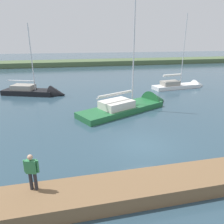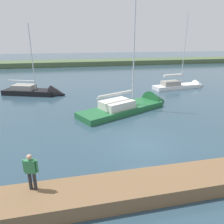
{
  "view_description": "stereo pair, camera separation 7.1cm",
  "coord_description": "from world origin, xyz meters",
  "px_view_note": "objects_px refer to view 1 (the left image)",
  "views": [
    {
      "loc": [
        4.79,
        11.86,
        6.63
      ],
      "look_at": [
        1.34,
        -3.5,
        1.25
      ],
      "focal_mm": 34.47,
      "sensor_mm": 36.0,
      "label": 1
    },
    {
      "loc": [
        4.72,
        11.87,
        6.63
      ],
      "look_at": [
        1.34,
        -3.5,
        1.25
      ],
      "focal_mm": 34.47,
      "sensor_mm": 36.0,
      "label": 2
    }
  ],
  "objects_px": {
    "sailboat_behind_pier": "(137,106)",
    "sailboat_near_dock": "(39,93)",
    "person_on_dock": "(32,170)",
    "sailboat_far_left": "(183,86)"
  },
  "relations": [
    {
      "from": "sailboat_near_dock",
      "to": "person_on_dock",
      "type": "relative_size",
      "value": 5.72
    },
    {
      "from": "sailboat_near_dock",
      "to": "sailboat_far_left",
      "type": "distance_m",
      "value": 19.66
    },
    {
      "from": "sailboat_behind_pier",
      "to": "sailboat_far_left",
      "type": "relative_size",
      "value": 1.13
    },
    {
      "from": "sailboat_far_left",
      "to": "sailboat_behind_pier",
      "type": "bearing_deg",
      "value": -149.08
    },
    {
      "from": "sailboat_near_dock",
      "to": "person_on_dock",
      "type": "distance_m",
      "value": 19.61
    },
    {
      "from": "sailboat_behind_pier",
      "to": "sailboat_near_dock",
      "type": "relative_size",
      "value": 1.29
    },
    {
      "from": "sailboat_behind_pier",
      "to": "sailboat_near_dock",
      "type": "bearing_deg",
      "value": 116.84
    },
    {
      "from": "person_on_dock",
      "to": "sailboat_far_left",
      "type": "bearing_deg",
      "value": 152.91
    },
    {
      "from": "sailboat_behind_pier",
      "to": "sailboat_far_left",
      "type": "height_order",
      "value": "sailboat_behind_pier"
    },
    {
      "from": "sailboat_near_dock",
      "to": "sailboat_far_left",
      "type": "height_order",
      "value": "sailboat_far_left"
    }
  ]
}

